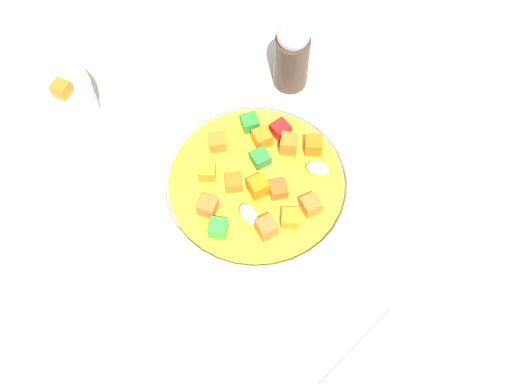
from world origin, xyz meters
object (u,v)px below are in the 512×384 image
object	(u,v)px
side_bowl_small	(40,106)
pepper_shaker	(292,54)
spoon	(387,318)
soup_bowl_main	(256,190)

from	to	relation	value
side_bowl_small	pepper_shaker	size ratio (longest dim) A/B	1.27
spoon	pepper_shaker	distance (cm)	26.73
side_bowl_small	soup_bowl_main	bearing A→B (deg)	-124.88
pepper_shaker	spoon	bearing A→B (deg)	-173.82
soup_bowl_main	spoon	distance (cm)	15.85
soup_bowl_main	pepper_shaker	bearing A→B (deg)	-24.30
side_bowl_small	pepper_shaker	world-z (taller)	pepper_shaker
spoon	pepper_shaker	size ratio (longest dim) A/B	2.43
soup_bowl_main	spoon	world-z (taller)	soup_bowl_main
soup_bowl_main	side_bowl_small	size ratio (longest dim) A/B	1.74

